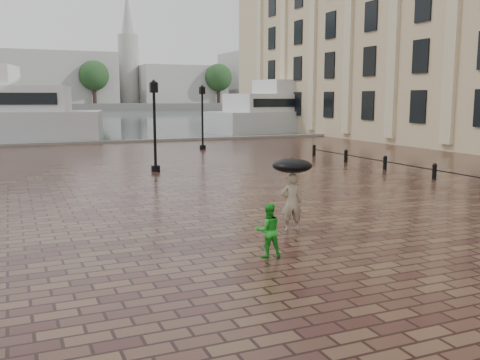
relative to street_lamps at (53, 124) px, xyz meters
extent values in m
plane|color=#351B18|center=(1.50, -17.50, -2.33)|extent=(300.00, 300.00, 0.00)
plane|color=#4D5A5E|center=(1.50, 74.50, -2.33)|extent=(240.00, 240.00, 0.00)
cube|color=slate|center=(1.50, 14.50, -2.33)|extent=(80.00, 0.60, 0.30)
cube|color=#4C4C47|center=(1.50, 142.50, -1.33)|extent=(300.00, 60.00, 2.00)
cube|color=#9B9A93|center=(11.50, 132.50, 6.67)|extent=(30.00, 22.00, 14.00)
cube|color=#9B9A93|center=(46.50, 132.50, 5.17)|extent=(25.00, 22.00, 11.00)
cube|color=#9B9A93|center=(81.50, 132.50, 7.67)|extent=(35.00, 22.00, 16.00)
cylinder|color=#9B9A93|center=(31.50, 132.50, 9.67)|extent=(6.00, 6.00, 20.00)
cone|color=#9B9A93|center=(31.50, 132.50, 23.67)|extent=(5.00, 5.00, 18.00)
cylinder|color=#2D2119|center=(19.50, 120.50, 1.67)|extent=(1.00, 1.00, 8.00)
sphere|color=#1D3A1A|center=(19.50, 120.50, 7.17)|extent=(8.00, 8.00, 8.00)
cylinder|color=#2D2119|center=(55.50, 120.50, 1.67)|extent=(1.00, 1.00, 8.00)
sphere|color=#1D3A1A|center=(55.50, 120.50, 7.17)|extent=(8.00, 8.00, 8.00)
cylinder|color=#2D2119|center=(91.50, 120.50, 1.67)|extent=(1.00, 1.00, 8.00)
sphere|color=#1D3A1A|center=(91.50, 120.50, 7.17)|extent=(8.00, 8.00, 8.00)
cylinder|color=black|center=(15.50, -11.00, -2.03)|extent=(0.20, 0.20, 0.60)
sphere|color=black|center=(15.50, -11.00, -1.71)|extent=(0.22, 0.22, 0.22)
cylinder|color=black|center=(15.50, -7.50, -2.03)|extent=(0.20, 0.20, 0.60)
sphere|color=black|center=(15.50, -7.50, -1.71)|extent=(0.22, 0.22, 0.22)
cylinder|color=black|center=(15.50, -4.00, -2.03)|extent=(0.20, 0.20, 0.60)
sphere|color=black|center=(15.50, -4.00, -1.71)|extent=(0.22, 0.22, 0.22)
cylinder|color=black|center=(15.50, -0.50, -2.03)|extent=(0.20, 0.20, 0.60)
sphere|color=black|center=(15.50, -0.50, -1.71)|extent=(0.22, 0.22, 0.22)
cylinder|color=black|center=(4.50, -3.50, -2.18)|extent=(0.44, 0.44, 0.30)
cylinder|color=black|center=(4.50, -3.50, -0.33)|extent=(0.14, 0.14, 4.00)
cube|color=black|center=(4.50, -3.50, 1.82)|extent=(0.35, 0.35, 0.50)
sphere|color=beige|center=(4.50, -3.50, 1.82)|extent=(0.28, 0.28, 0.28)
cylinder|color=black|center=(10.50, 6.50, -2.18)|extent=(0.44, 0.44, 0.30)
cylinder|color=black|center=(10.50, 6.50, -0.33)|extent=(0.14, 0.14, 4.00)
cube|color=black|center=(10.50, 6.50, 1.82)|extent=(0.35, 0.35, 0.50)
sphere|color=beige|center=(10.50, 6.50, 1.82)|extent=(0.28, 0.28, 0.28)
imported|color=tan|center=(4.96, -16.79, -1.52)|extent=(0.67, 0.53, 1.62)
imported|color=green|center=(3.27, -18.75, -1.69)|extent=(0.68, 0.57, 1.26)
cube|color=beige|center=(28.08, 22.93, -1.22)|extent=(23.60, 10.35, 2.20)
cube|color=silver|center=(28.08, 22.93, 0.80)|extent=(18.96, 8.64, 1.84)
cube|color=silver|center=(28.08, 22.93, 2.45)|extent=(11.67, 6.51, 1.47)
cylinder|color=black|center=(30.77, 23.53, 4.10)|extent=(1.10, 1.10, 2.20)
cube|color=black|center=(28.61, 20.56, 0.80)|extent=(17.05, 3.87, 0.83)
cube|color=black|center=(27.55, 25.31, 0.80)|extent=(17.05, 3.87, 0.83)
cylinder|color=black|center=(4.96, -16.79, -0.95)|extent=(0.02, 0.02, 0.95)
ellipsoid|color=black|center=(4.96, -16.79, -0.50)|extent=(1.10, 1.10, 0.39)
camera|label=1|loc=(-2.09, -29.57, 1.36)|focal=40.00mm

